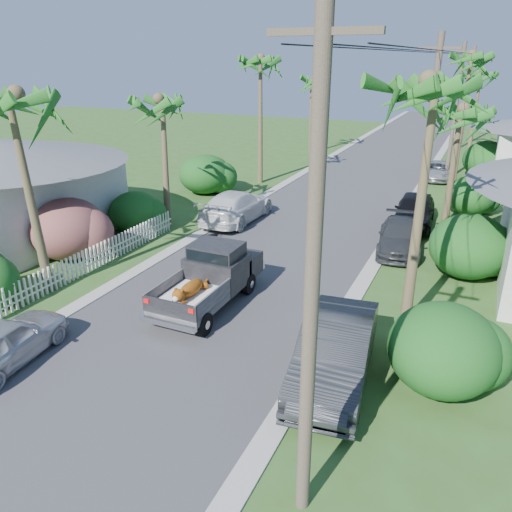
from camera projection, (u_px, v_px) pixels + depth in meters
The scene contains 31 objects.
ground at pixel (132, 377), 13.54m from camera, with size 120.00×120.00×0.00m, color #34511E.
road at pixel (356, 182), 34.65m from camera, with size 8.00×100.00×0.02m, color #38383A.
curb_left at pixel (298, 176), 36.30m from camera, with size 0.60×100.00×0.06m, color #A5A39E.
curb_right at pixel (421, 187), 32.99m from camera, with size 0.60×100.00×0.06m, color #A5A39E.
pickup_truck at pixel (213, 275), 17.41m from camera, with size 1.98×5.12×2.06m.
parked_car_rn at pixel (335, 352), 13.15m from camera, with size 1.79×5.13×1.69m, color #2A2C2F.
parked_car_rm at pixel (400, 237), 22.12m from camera, with size 1.83×4.49×1.30m, color #313437.
parked_car_rf at pixel (415, 210), 25.40m from camera, with size 1.89×4.70×1.60m, color black.
parked_car_rd at pixel (438, 171), 35.13m from camera, with size 2.00×4.34×1.21m, color #B2B5BA.
parked_car_ln at pixel (3, 343), 13.87m from camera, with size 1.63×4.04×1.38m, color silver.
parked_car_lf at pixel (236, 206), 26.09m from camera, with size 2.24×5.50×1.60m, color silver.
palm_l_a at pixel (12, 96), 15.88m from camera, with size 4.40×4.40×8.20m.
palm_l_b at pixel (161, 100), 24.01m from camera, with size 4.40×4.40×7.40m.
palm_l_c at pixel (261, 59), 31.49m from camera, with size 4.40×4.40×9.20m.
palm_l_d at pixel (312, 77), 42.36m from camera, with size 4.40×4.40×7.70m.
palm_r_a at pixel (436, 83), 13.42m from camera, with size 4.40×4.40×8.70m.
palm_r_b at pixel (461, 110), 21.46m from camera, with size 4.40×4.40×7.20m.
palm_r_c at pixel (472, 56), 30.10m from camera, with size 4.40×4.40×9.40m.
palm_r_d at pixel (481, 74), 42.32m from camera, with size 4.40×4.40×8.00m.
shrub_l_b at pixel (68, 229), 21.13m from camera, with size 3.00×3.30×2.60m, color #C21B5D.
shrub_l_c at pixel (135, 212), 24.46m from camera, with size 2.40×2.64×2.00m, color #164E1C.
shrub_l_d at pixel (205, 174), 31.38m from camera, with size 3.20×3.52×2.40m, color #164E1C.
shrub_r_a at pixel (443, 349), 12.72m from camera, with size 2.80×3.08×2.30m, color #164E1C.
shrub_r_b at pixel (469, 246), 19.37m from camera, with size 3.00×3.30×2.50m, color #164E1C.
shrub_r_c at pixel (471, 195), 27.16m from camera, with size 2.60×2.86×2.10m, color #164E1C.
shrub_r_d at pixel (486, 160), 35.32m from camera, with size 3.20×3.52×2.60m, color #164E1C.
picket_fence at pixel (95, 257), 20.31m from camera, with size 0.10×11.00×1.00m, color white.
utility_pole_a at pixel (312, 291), 7.98m from camera, with size 1.60×0.26×9.00m.
utility_pole_b at pixel (427, 147), 20.65m from camera, with size 1.60×0.26×9.00m.
utility_pole_c at pixel (455, 113), 33.33m from camera, with size 1.60×0.26×9.00m.
utility_pole_d at pixel (468, 97), 46.00m from camera, with size 1.60×0.26×9.00m.
Camera 1 is at (7.77, -8.93, 8.09)m, focal length 35.00 mm.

